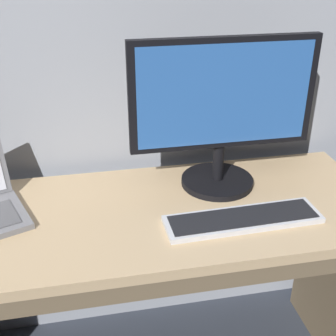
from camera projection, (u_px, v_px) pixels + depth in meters
desk at (130, 271)px, 1.44m from camera, size 1.59×0.56×0.74m
external_monitor at (222, 112)px, 1.37m from camera, size 0.58×0.24×0.49m
wired_keyboard at (243, 219)px, 1.30m from camera, size 0.46×0.14×0.02m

